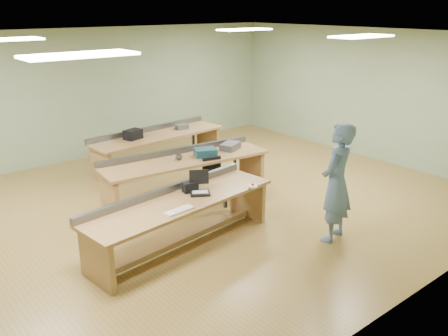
{
  "coord_description": "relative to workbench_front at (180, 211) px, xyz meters",
  "views": [
    {
      "loc": [
        -4.56,
        -6.49,
        3.48
      ],
      "look_at": [
        0.22,
        -0.6,
        0.86
      ],
      "focal_mm": 38.0,
      "sensor_mm": 36.0,
      "label": 1
    }
  ],
  "objects": [
    {
      "name": "parts_bin_grey",
      "position": [
        2.25,
        1.54,
        0.25
      ],
      "size": [
        0.52,
        0.44,
        0.12
      ],
      "primitive_type": "cube",
      "rotation": [
        0.0,
        0.0,
        0.42
      ],
      "color": "#3A3A3D",
      "rests_on": "workbench_mid"
    },
    {
      "name": "person",
      "position": [
        1.96,
        -1.31,
        0.37
      ],
      "size": [
        0.78,
        0.62,
        1.87
      ],
      "primitive_type": "imported",
      "rotation": [
        0.0,
        0.0,
        3.42
      ],
      "color": "slate",
      "rests_on": "floor"
    },
    {
      "name": "camera_bag",
      "position": [
        0.3,
        0.16,
        0.27
      ],
      "size": [
        0.25,
        0.18,
        0.16
      ],
      "primitive_type": "cube",
      "rotation": [
        0.0,
        0.0,
        -0.17
      ],
      "color": "black",
      "rests_on": "workbench_front"
    },
    {
      "name": "fluor_panels",
      "position": [
        0.99,
        1.06,
        2.41
      ],
      "size": [
        6.2,
        3.5,
        0.03
      ],
      "color": "white",
      "rests_on": "ceiling"
    },
    {
      "name": "laptop_base",
      "position": [
        0.36,
        -0.01,
        0.2
      ],
      "size": [
        0.38,
        0.36,
        0.03
      ],
      "primitive_type": "cube",
      "rotation": [
        0.0,
        0.0,
        -0.54
      ],
      "color": "black",
      "rests_on": "workbench_front"
    },
    {
      "name": "drinks_can",
      "position": [
        0.94,
        1.59,
        0.24
      ],
      "size": [
        0.08,
        0.08,
        0.11
      ],
      "primitive_type": "cylinder",
      "rotation": [
        0.0,
        0.0,
        -0.43
      ],
      "color": "silver",
      "rests_on": "workbench_mid"
    },
    {
      "name": "parts_bin_teal",
      "position": [
        1.58,
        1.48,
        0.26
      ],
      "size": [
        0.49,
        0.44,
        0.14
      ],
      "primitive_type": "cube",
      "rotation": [
        0.0,
        0.0,
        -0.39
      ],
      "color": "#143844",
      "rests_on": "workbench_mid"
    },
    {
      "name": "tray_back",
      "position": [
        2.4,
        3.47,
        0.24
      ],
      "size": [
        0.3,
        0.24,
        0.11
      ],
      "primitive_type": "cube",
      "rotation": [
        0.0,
        0.0,
        -0.14
      ],
      "color": "#3A3A3D",
      "rests_on": "workbench_back"
    },
    {
      "name": "wall_right",
      "position": [
        5.99,
        1.06,
        0.94
      ],
      "size": [
        0.04,
        8.0,
        3.0
      ],
      "primitive_type": "cube",
      "color": "gray",
      "rests_on": "floor"
    },
    {
      "name": "mug",
      "position": [
        1.06,
        1.6,
        0.24
      ],
      "size": [
        0.15,
        0.15,
        0.1
      ],
      "primitive_type": "imported",
      "rotation": [
        0.0,
        0.0,
        0.24
      ],
      "color": "#3A3A3D",
      "rests_on": "workbench_mid"
    },
    {
      "name": "workbench_front",
      "position": [
        0.0,
        0.0,
        0.0
      ],
      "size": [
        3.22,
        1.21,
        0.86
      ],
      "rotation": [
        0.0,
        0.0,
        0.12
      ],
      "color": "#A77D46",
      "rests_on": "floor"
    },
    {
      "name": "wall_back",
      "position": [
        0.99,
        5.06,
        0.94
      ],
      "size": [
        10.0,
        0.04,
        3.0
      ],
      "primitive_type": "cube",
      "color": "gray",
      "rests_on": "floor"
    },
    {
      "name": "keyboard",
      "position": [
        -0.24,
        -0.34,
        0.2
      ],
      "size": [
        0.45,
        0.19,
        0.03
      ],
      "primitive_type": "cube",
      "rotation": [
        0.0,
        0.0,
        0.1
      ],
      "color": "beige",
      "rests_on": "workbench_front"
    },
    {
      "name": "trackball_mouse",
      "position": [
        1.14,
        -0.34,
        0.22
      ],
      "size": [
        0.19,
        0.21,
        0.07
      ],
      "primitive_type": "ellipsoid",
      "rotation": [
        0.0,
        0.0,
        -0.35
      ],
      "color": "white",
      "rests_on": "workbench_front"
    },
    {
      "name": "workbench_mid",
      "position": [
        1.2,
        1.6,
        0.0
      ],
      "size": [
        3.31,
        1.21,
        0.86
      ],
      "rotation": [
        0.0,
        0.0,
        -0.11
      ],
      "color": "#A77D46",
      "rests_on": "floor"
    },
    {
      "name": "workbench_back",
      "position": [
        1.71,
        3.42,
        0.0
      ],
      "size": [
        3.21,
        1.11,
        0.86
      ],
      "rotation": [
        0.0,
        0.0,
        0.09
      ],
      "color": "#A77D46",
      "rests_on": "floor"
    },
    {
      "name": "laptop_screen",
      "position": [
        0.42,
        0.09,
        0.42
      ],
      "size": [
        0.26,
        0.17,
        0.24
      ],
      "primitive_type": "cube",
      "rotation": [
        0.0,
        0.0,
        -0.54
      ],
      "color": "black",
      "rests_on": "laptop_base"
    },
    {
      "name": "storage_box_back",
      "position": [
        1.1,
        3.41,
        0.29
      ],
      "size": [
        0.41,
        0.34,
        0.21
      ],
      "primitive_type": "cube",
      "rotation": [
        0.0,
        0.0,
        0.25
      ],
      "color": "black",
      "rests_on": "workbench_back"
    },
    {
      "name": "wall_front",
      "position": [
        0.99,
        -2.94,
        0.94
      ],
      "size": [
        10.0,
        0.04,
        3.0
      ],
      "primitive_type": "cube",
      "color": "gray",
      "rests_on": "floor"
    },
    {
      "name": "ceiling",
      "position": [
        0.99,
        1.06,
        2.44
      ],
      "size": [
        10.0,
        10.0,
        0.0
      ],
      "primitive_type": "plane",
      "color": "silver",
      "rests_on": "wall_back"
    },
    {
      "name": "floor",
      "position": [
        0.99,
        1.06,
        -0.56
      ],
      "size": [
        10.0,
        10.0,
        0.0
      ],
      "primitive_type": "plane",
      "color": "olive",
      "rests_on": "ground"
    },
    {
      "name": "task_chair",
      "position": [
        1.48,
        1.06,
        -0.27
      ],
      "size": [
        0.53,
        0.53,
        0.81
      ],
      "rotation": [
        0.0,
        0.0,
        -0.23
      ],
      "color": "black",
      "rests_on": "floor"
    }
  ]
}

